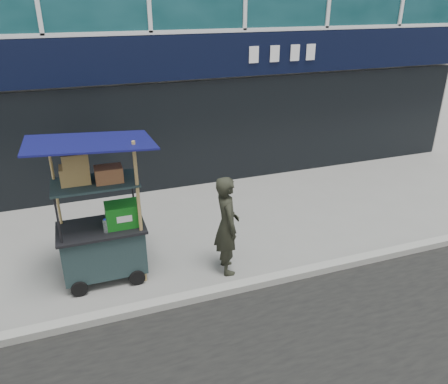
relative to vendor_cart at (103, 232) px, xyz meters
name	(u,v)px	position (x,y,z in m)	size (l,w,h in m)	color
ground	(216,287)	(1.51, -0.83, -0.82)	(80.00, 80.00, 0.00)	slate
curb	(220,291)	(1.51, -1.03, -0.76)	(80.00, 0.18, 0.12)	gray
vendor_cart	(103,232)	(0.00, 0.00, 0.00)	(1.72, 1.23, 2.33)	#19292A
vendor_man	(227,225)	(1.84, -0.45, 0.00)	(0.59, 0.39, 1.63)	black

